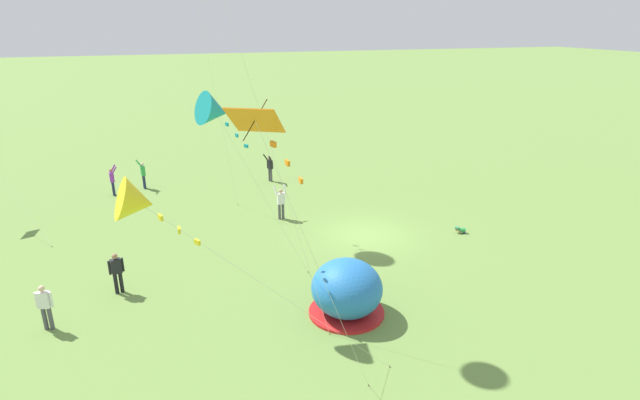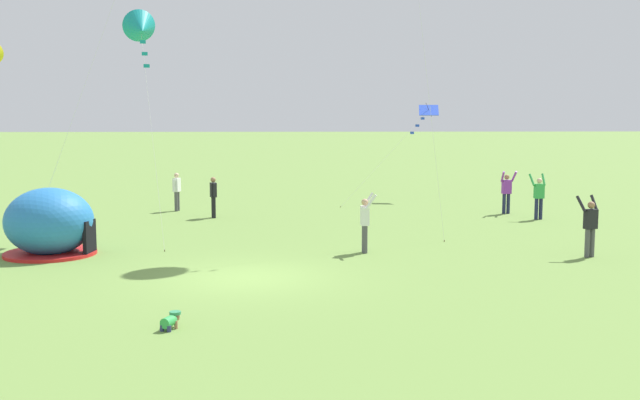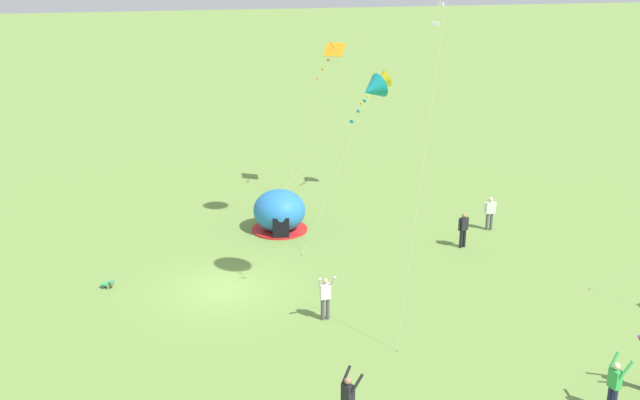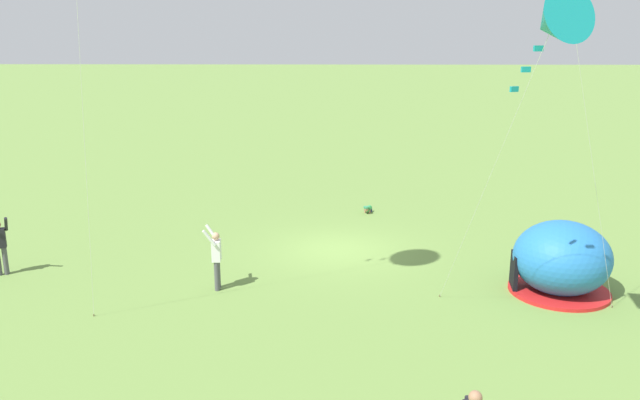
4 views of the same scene
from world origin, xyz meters
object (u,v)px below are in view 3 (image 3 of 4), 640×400
at_px(person_watching_sky, 325,296).
at_px(person_with_toddler, 490,212).
at_px(toddler_crawling, 108,284).
at_px(person_near_tent, 615,384).
at_px(kite_yellow, 381,81).
at_px(kite_orange, 332,54).
at_px(popup_tent, 279,212).
at_px(person_far_back, 348,399).
at_px(person_center_field, 463,228).
at_px(kite_teal, 372,89).

bearing_deg(person_watching_sky, person_with_toddler, 125.91).
distance_m(toddler_crawling, person_near_tent, 19.88).
distance_m(toddler_crawling, person_watching_sky, 9.53).
relative_size(person_watching_sky, kite_yellow, 0.26).
xyz_separation_m(kite_orange, kite_yellow, (0.58, 2.63, -1.49)).
relative_size(popup_tent, person_far_back, 1.49).
relative_size(person_with_toddler, kite_yellow, 0.24).
distance_m(person_with_toddler, kite_orange, 11.93).
bearing_deg(kite_orange, person_with_toddler, 41.94).
bearing_deg(person_center_field, toddler_crawling, -87.12).
bearing_deg(kite_teal, person_watching_sky, -27.95).
bearing_deg(person_with_toddler, popup_tent, -102.88).
bearing_deg(person_far_back, person_center_field, 143.93).
bearing_deg(person_far_back, person_with_toddler, 141.67).
height_order(popup_tent, toddler_crawling, popup_tent).
relative_size(person_near_tent, person_watching_sky, 1.00).
height_order(person_watching_sky, person_far_back, same).
bearing_deg(kite_yellow, person_watching_sky, -25.08).
distance_m(person_watching_sky, person_far_back, 6.87).
xyz_separation_m(person_watching_sky, kite_teal, (-7.65, 4.06, 6.38)).
xyz_separation_m(person_center_field, person_watching_sky, (5.61, -8.07, 0.03)).
bearing_deg(person_near_tent, popup_tent, -158.22).
bearing_deg(person_center_field, person_near_tent, -4.13).
distance_m(popup_tent, person_near_tent, 19.08).
xyz_separation_m(toddler_crawling, person_far_back, (11.59, 7.23, 0.82)).
relative_size(popup_tent, kite_yellow, 0.39).
height_order(person_center_field, person_with_toddler, same).
bearing_deg(kite_yellow, person_center_field, 10.20).
xyz_separation_m(person_watching_sky, kite_yellow, (-14.01, 6.56, 5.61)).
distance_m(kite_yellow, kite_teal, 6.88).
height_order(person_watching_sky, person_with_toddler, person_watching_sky).
xyz_separation_m(popup_tent, person_near_tent, (17.72, 7.08, 0.00)).
bearing_deg(person_watching_sky, person_near_tent, 41.97).
relative_size(popup_tent, person_watching_sky, 1.49).
relative_size(person_with_toddler, person_far_back, 0.91).
bearing_deg(person_with_toddler, person_watching_sky, -54.09).
relative_size(person_near_tent, kite_yellow, 0.26).
bearing_deg(kite_teal, popup_tent, -118.30).
bearing_deg(person_with_toddler, toddler_crawling, -81.74).
distance_m(toddler_crawling, kite_yellow, 18.55).
height_order(kite_yellow, kite_teal, kite_teal).
height_order(person_near_tent, person_far_back, same).
height_order(toddler_crawling, person_far_back, person_far_back).
height_order(toddler_crawling, person_center_field, person_center_field).
distance_m(person_center_field, person_watching_sky, 9.83).
relative_size(person_far_back, kite_yellow, 0.26).
distance_m(person_near_tent, kite_teal, 17.07).
bearing_deg(kite_orange, person_center_field, 24.76).
height_order(popup_tent, person_with_toddler, popup_tent).
xyz_separation_m(person_near_tent, person_watching_sky, (-7.89, -7.10, -0.00)).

